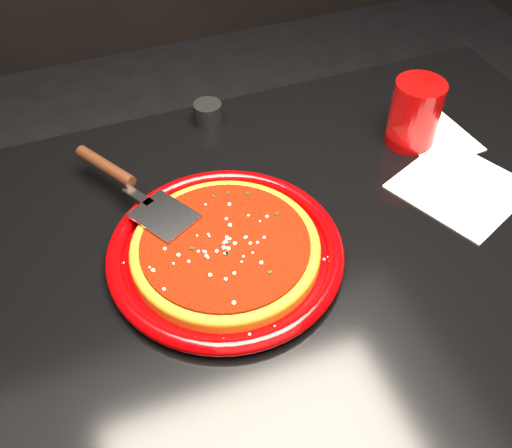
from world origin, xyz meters
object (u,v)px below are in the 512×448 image
Objects in this scene: pizza_server at (133,187)px; ramekin at (208,113)px; table at (286,366)px; cup at (415,114)px; plate at (226,252)px.

pizza_server reaches higher than ramekin.
table is at bearing -67.79° from pizza_server.
table is 22.80× the size of ramekin.
ramekin is (-0.32, 0.19, -0.04)m from cup.
pizza_server is 0.25m from ramekin.
cup is 0.38m from ramekin.
ramekin is at bearing 94.90° from table.
plate reaches higher than table.
table is 3.91× the size of pizza_server.
ramekin reaches higher than plate.
plate is at bearing -160.63° from cup.
pizza_server is at bearing 178.62° from cup.
table is 0.40m from plate.
pizza_server is 2.52× the size of cup.
plate is at bearing -86.99° from pizza_server.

